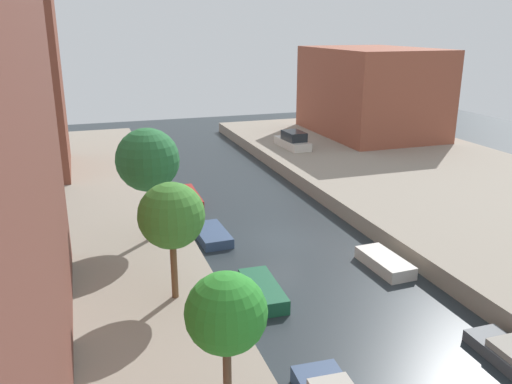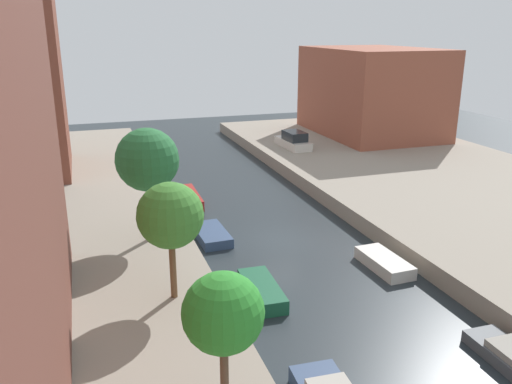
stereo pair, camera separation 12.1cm
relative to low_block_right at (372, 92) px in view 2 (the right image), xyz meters
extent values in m
plane|color=#232B30|center=(-18.00, -21.27, -5.25)|extent=(84.00, 84.00, 0.00)
cube|color=gray|center=(-3.00, -21.27, -4.75)|extent=(20.00, 64.00, 1.00)
cube|color=brown|center=(0.00, 0.00, 0.00)|extent=(10.00, 14.33, 8.49)
sphere|color=#2B8B2C|center=(-25.01, -35.57, -0.56)|extent=(2.13, 2.13, 2.13)
cylinder|color=brown|center=(-25.01, -27.65, -2.94)|extent=(0.27, 0.27, 2.61)
sphere|color=#3D8230|center=(-25.01, -27.65, -0.71)|extent=(2.64, 2.64, 2.64)
cylinder|color=brown|center=(-25.01, -21.10, -2.70)|extent=(0.31, 0.31, 3.10)
sphere|color=#276B37|center=(-25.01, -21.10, -0.03)|extent=(3.19, 3.19, 3.19)
cube|color=beige|center=(-9.90, -3.62, -3.88)|extent=(1.96, 4.53, 0.73)
cube|color=#1E2328|center=(-9.90, -3.95, -3.12)|extent=(1.65, 2.52, 0.79)
cube|color=#195638|center=(-21.03, -27.12, -4.92)|extent=(1.52, 3.62, 0.65)
cube|color=#33476B|center=(-21.56, -19.89, -4.98)|extent=(1.70, 3.45, 0.54)
cube|color=maroon|center=(-21.54, -13.11, -4.90)|extent=(1.45, 4.37, 0.70)
cube|color=#4C5156|center=(-14.16, -34.55, -5.02)|extent=(1.51, 3.60, 0.45)
cube|color=beige|center=(-14.29, -26.30, -4.94)|extent=(1.55, 3.41, 0.62)
camera|label=1|loc=(-28.05, -46.92, 6.37)|focal=36.95mm
camera|label=2|loc=(-27.94, -46.96, 6.37)|focal=36.95mm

